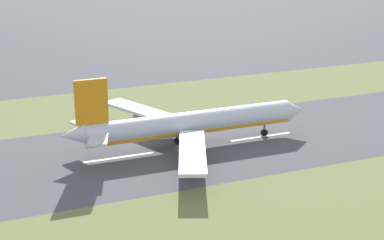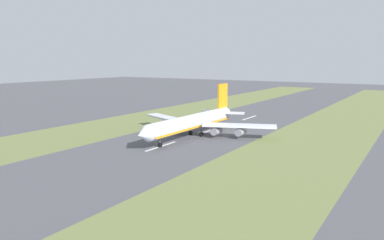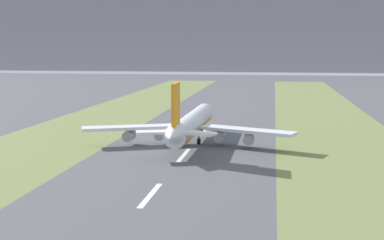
{
  "view_description": "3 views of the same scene",
  "coord_description": "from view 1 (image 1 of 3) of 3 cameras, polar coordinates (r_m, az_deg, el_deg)",
  "views": [
    {
      "loc": [
        143.31,
        -59.13,
        56.19
      ],
      "look_at": [
        -0.74,
        2.84,
        7.0
      ],
      "focal_mm": 60.0,
      "sensor_mm": 36.0,
      "label": 1
    },
    {
      "loc": [
        -79.47,
        128.9,
        30.86
      ],
      "look_at": [
        -0.74,
        2.84,
        7.0
      ],
      "focal_mm": 35.0,
      "sensor_mm": 36.0,
      "label": 2
    },
    {
      "loc": [
        23.95,
        -158.68,
        29.56
      ],
      "look_at": [
        -0.74,
        2.84,
        7.0
      ],
      "focal_mm": 50.0,
      "sensor_mm": 36.0,
      "label": 3
    }
  ],
  "objects": [
    {
      "name": "grass_median_west",
      "position": [
        205.21,
        -5.62,
        1.44
      ],
      "size": [
        40.0,
        600.0,
        0.01
      ],
      "primitive_type": "cube",
      "color": "olive",
      "rests_on": "ground"
    },
    {
      "name": "airplane_main_jet",
      "position": [
        163.95,
        -0.61,
        -0.4
      ],
      "size": [
        64.13,
        67.06,
        20.2
      ],
      "color": "silver",
      "rests_on": "ground"
    },
    {
      "name": "centreline_dash_far",
      "position": [
        174.39,
        6.15,
        -1.48
      ],
      "size": [
        1.2,
        18.0,
        0.01
      ],
      "primitive_type": "cube",
      "color": "silver",
      "rests_on": "ground"
    },
    {
      "name": "centreline_dash_mid",
      "position": [
        159.55,
        -6.52,
        -3.32
      ],
      "size": [
        1.2,
        18.0,
        0.01
      ],
      "primitive_type": "cube",
      "color": "silver",
      "rests_on": "ground"
    },
    {
      "name": "ground_plane",
      "position": [
        164.9,
        -0.81,
        -2.51
      ],
      "size": [
        800.0,
        800.0,
        0.0
      ],
      "primitive_type": "plane",
      "color": "#4C4C51"
    },
    {
      "name": "grass_median_east",
      "position": [
        127.74,
        7.04,
        -8.82
      ],
      "size": [
        40.0,
        600.0,
        0.01
      ],
      "primitive_type": "cube",
      "color": "olive",
      "rests_on": "ground"
    }
  ]
}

